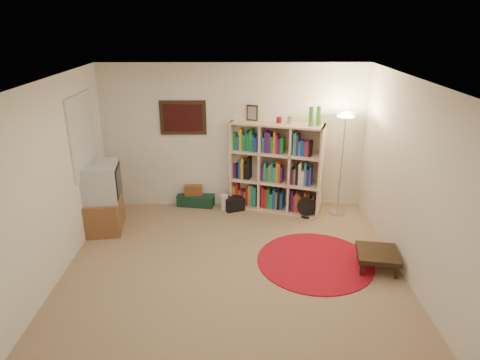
% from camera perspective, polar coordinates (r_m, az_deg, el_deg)
% --- Properties ---
extents(room, '(4.54, 4.54, 2.54)m').
position_cam_1_polar(room, '(5.28, -1.64, -0.53)').
color(room, '#9A7C5A').
rests_on(room, ground).
extents(bookshelf, '(1.61, 0.90, 1.86)m').
position_cam_1_polar(bookshelf, '(7.37, 4.69, 1.58)').
color(bookshelf, beige).
rests_on(bookshelf, ground).
extents(floor_lamp, '(0.39, 0.39, 1.77)m').
position_cam_1_polar(floor_lamp, '(7.14, 13.77, 6.41)').
color(floor_lamp, silver).
rests_on(floor_lamp, ground).
extents(floor_fan, '(0.31, 0.17, 0.36)m').
position_cam_1_polar(floor_fan, '(7.30, 8.85, -3.65)').
color(floor_fan, black).
rests_on(floor_fan, ground).
extents(tv_stand, '(0.62, 0.82, 1.10)m').
position_cam_1_polar(tv_stand, '(7.04, -17.79, -2.32)').
color(tv_stand, brown).
rests_on(tv_stand, ground).
extents(suitcase, '(0.71, 0.52, 0.21)m').
position_cam_1_polar(suitcase, '(7.80, -5.75, -2.42)').
color(suitcase, '#123325').
rests_on(suitcase, ground).
extents(wicker_basket, '(0.32, 0.24, 0.18)m').
position_cam_1_polar(wicker_basket, '(7.69, -6.21, -1.24)').
color(wicker_basket, brown).
rests_on(wicker_basket, suitcase).
extents(duffel_bag, '(0.40, 0.37, 0.23)m').
position_cam_1_polar(duffel_bag, '(7.54, -0.84, -3.12)').
color(duffel_bag, black).
rests_on(duffel_bag, ground).
extents(paper_towel, '(0.15, 0.15, 0.28)m').
position_cam_1_polar(paper_towel, '(7.51, -2.10, -3.01)').
color(paper_towel, white).
rests_on(paper_towel, ground).
extents(red_rug, '(1.61, 1.61, 0.01)m').
position_cam_1_polar(red_rug, '(6.14, 9.97, -10.62)').
color(red_rug, maroon).
rests_on(red_rug, ground).
extents(side_table, '(0.63, 0.63, 0.25)m').
position_cam_1_polar(side_table, '(6.10, 17.91, -9.41)').
color(side_table, black).
rests_on(side_table, ground).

